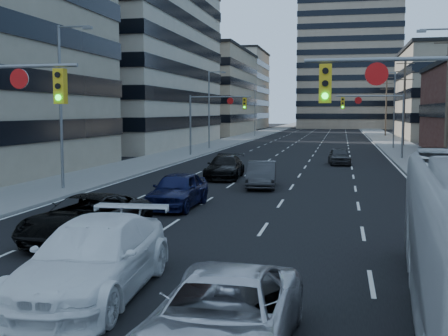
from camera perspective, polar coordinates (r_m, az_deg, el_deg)
road_surface at (r=138.47m, az=10.00°, el=3.84°), size 18.00×300.00×0.02m
sidewalk_left at (r=139.33m, az=5.25°, el=3.94°), size 5.00×300.00×0.15m
sidewalk_right at (r=138.57m, az=14.76°, el=3.77°), size 5.00×300.00×0.15m
office_left_mid at (r=75.89m, az=-13.16°, el=12.88°), size 26.00×34.00×28.00m
office_left_far at (r=112.10m, az=-2.93°, el=7.58°), size 20.00×30.00×16.00m
apartment_tower at (r=160.24m, az=12.64°, el=14.44°), size 26.00×26.00×58.00m
bg_block_left at (r=151.97m, az=-0.52°, el=7.85°), size 24.00×24.00×20.00m
signal_far_left at (r=54.72m, az=-1.09°, el=5.67°), size 6.09×0.33×6.00m
signal_far_right at (r=53.41m, az=15.27°, el=5.47°), size 6.09×0.33×6.00m
utility_pole_block at (r=45.00m, az=21.79°, el=7.13°), size 2.20×0.28×11.00m
utility_pole_midblock at (r=74.73m, az=17.84°, el=6.54°), size 2.20×0.28×11.00m
utility_pole_distant at (r=104.61m, az=16.15°, el=6.28°), size 2.20×0.28×11.00m
streetlight_left_near at (r=32.03m, az=-16.02°, el=6.76°), size 2.03×0.22×9.00m
streetlight_left_mid at (r=65.07m, az=-1.40°, el=6.34°), size 2.03×0.22×9.00m
streetlight_left_far at (r=99.46m, az=3.26°, el=6.12°), size 2.03×0.22×9.00m
streetlight_right_near at (r=33.83m, az=21.81°, el=6.50°), size 2.03×0.22×9.00m
streetlight_right_far at (r=68.57m, az=16.78°, el=6.07°), size 2.03×0.22×9.00m
black_pickup at (r=19.57m, az=-13.77°, el=-4.98°), size 3.25×5.85×1.55m
white_van at (r=13.79m, az=-13.12°, el=-8.95°), size 2.82×6.29×1.79m
silver_suv at (r=10.20m, az=-0.14°, el=-14.97°), size 2.51×5.40×1.50m
sedan_blue at (r=25.54m, az=-4.73°, el=-2.25°), size 2.04×4.85×1.64m
sedan_grey_center at (r=32.37m, az=3.84°, el=-0.68°), size 2.03×4.70×1.50m
sedan_black_far at (r=36.57m, az=0.09°, el=0.09°), size 2.34×5.33×1.52m
sedan_grey_right at (r=47.33m, az=11.62°, el=1.19°), size 2.06×4.29×1.41m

